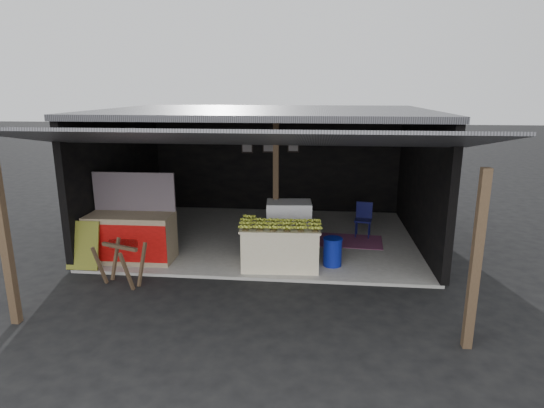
# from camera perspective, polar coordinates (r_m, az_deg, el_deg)

# --- Properties ---
(ground) EXTENTS (80.00, 80.00, 0.00)m
(ground) POSITION_cam_1_polar(r_m,az_deg,el_deg) (8.55, -2.78, -9.59)
(ground) COLOR black
(ground) RESTS_ON ground
(concrete_slab) EXTENTS (7.00, 5.00, 0.06)m
(concrete_slab) POSITION_cam_1_polar(r_m,az_deg,el_deg) (10.86, -0.80, -4.15)
(concrete_slab) COLOR gray
(concrete_slab) RESTS_ON ground
(shophouse) EXTENTS (7.40, 7.29, 3.02)m
(shophouse) POSITION_cam_1_polar(r_m,az_deg,el_deg) (10.70, -0.63, 6.97)
(shophouse) COLOR black
(shophouse) RESTS_ON ground
(banana_table) EXTENTS (1.57, 1.02, 0.84)m
(banana_table) POSITION_cam_1_polar(r_m,az_deg,el_deg) (8.89, 1.06, -5.29)
(banana_table) COLOR white
(banana_table) RESTS_ON concrete_slab
(banana_pile) EXTENTS (1.44, 0.91, 0.17)m
(banana_pile) POSITION_cam_1_polar(r_m,az_deg,el_deg) (8.74, 1.08, -2.20)
(banana_pile) COLOR gold
(banana_pile) RESTS_ON banana_table
(white_crate) EXTENTS (1.00, 0.72, 1.06)m
(white_crate) POSITION_cam_1_polar(r_m,az_deg,el_deg) (9.83, 2.13, -2.72)
(white_crate) COLOR white
(white_crate) RESTS_ON concrete_slab
(neighbor_stall) EXTENTS (1.72, 0.79, 1.76)m
(neighbor_stall) POSITION_cam_1_polar(r_m,az_deg,el_deg) (9.63, -17.26, -3.76)
(neighbor_stall) COLOR #998466
(neighbor_stall) RESTS_ON concrete_slab
(green_signboard) EXTENTS (0.63, 0.28, 0.92)m
(green_signboard) POSITION_cam_1_polar(r_m,az_deg,el_deg) (9.50, -22.65, -4.82)
(green_signboard) COLOR black
(green_signboard) RESTS_ON concrete_slab
(sawhorse) EXTENTS (0.88, 0.87, 0.77)m
(sawhorse) POSITION_cam_1_polar(r_m,az_deg,el_deg) (8.60, -18.47, -6.71)
(sawhorse) COLOR #4B3725
(sawhorse) RESTS_ON ground
(water_barrel) EXTENTS (0.37, 0.37, 0.54)m
(water_barrel) POSITION_cam_1_polar(r_m,az_deg,el_deg) (9.07, 7.59, -6.05)
(water_barrel) COLOR navy
(water_barrel) RESTS_ON concrete_slab
(plastic_chair) EXTENTS (0.44, 0.44, 0.80)m
(plastic_chair) POSITION_cam_1_polar(r_m,az_deg,el_deg) (10.94, 11.43, -1.54)
(plastic_chair) COLOR #0B0C3E
(plastic_chair) RESTS_ON concrete_slab
(magenta_rug) EXTENTS (1.58, 1.12, 0.01)m
(magenta_rug) POSITION_cam_1_polar(r_m,az_deg,el_deg) (10.62, 9.62, -4.57)
(magenta_rug) COLOR #751A5B
(magenta_rug) RESTS_ON concrete_slab
(picture_frames) EXTENTS (1.62, 0.04, 0.46)m
(picture_frames) POSITION_cam_1_polar(r_m,az_deg,el_deg) (12.79, -0.31, 7.39)
(picture_frames) COLOR black
(picture_frames) RESTS_ON shophouse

